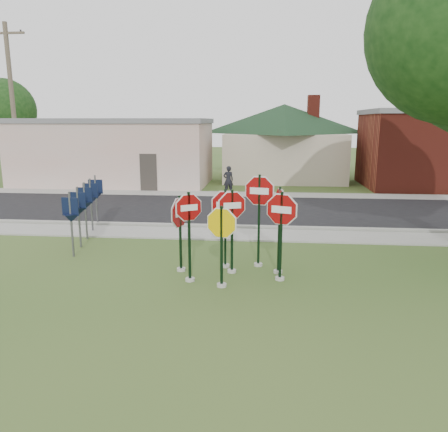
# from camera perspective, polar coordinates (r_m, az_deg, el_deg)

# --- Properties ---
(ground) EXTENTS (120.00, 120.00, 0.00)m
(ground) POSITION_cam_1_polar(r_m,az_deg,el_deg) (10.58, 0.86, -10.18)
(ground) COLOR #33541F
(ground) RESTS_ON ground
(sidewalk_near) EXTENTS (60.00, 1.60, 0.06)m
(sidewalk_near) POSITION_cam_1_polar(r_m,az_deg,el_deg) (15.78, 2.47, -2.44)
(sidewalk_near) COLOR gray
(sidewalk_near) RESTS_ON ground
(road) EXTENTS (60.00, 7.00, 0.04)m
(road) POSITION_cam_1_polar(r_m,az_deg,el_deg) (20.16, 3.15, 0.77)
(road) COLOR black
(road) RESTS_ON ground
(sidewalk_far) EXTENTS (60.00, 1.60, 0.06)m
(sidewalk_far) POSITION_cam_1_polar(r_m,az_deg,el_deg) (24.39, 3.57, 2.81)
(sidewalk_far) COLOR gray
(sidewalk_far) RESTS_ON ground
(curb) EXTENTS (60.00, 0.20, 0.14)m
(curb) POSITION_cam_1_polar(r_m,az_deg,el_deg) (16.74, 2.65, -1.44)
(curb) COLOR gray
(curb) RESTS_ON ground
(stop_sign_center) EXTENTS (0.98, 0.37, 2.38)m
(stop_sign_center) POSITION_cam_1_polar(r_m,az_deg,el_deg) (11.61, 1.05, -0.59)
(stop_sign_center) COLOR #A8A59C
(stop_sign_center) RESTS_ON ground
(stop_sign_yellow) EXTENTS (1.02, 0.26, 2.15)m
(stop_sign_yellow) POSITION_cam_1_polar(r_m,az_deg,el_deg) (10.63, -0.32, -2.77)
(stop_sign_yellow) COLOR #A8A59C
(stop_sign_yellow) RESTS_ON ground
(stop_sign_left) EXTENTS (0.83, 0.51, 2.42)m
(stop_sign_left) POSITION_cam_1_polar(r_m,az_deg,el_deg) (11.00, -4.58, -1.31)
(stop_sign_left) COLOR #A8A59C
(stop_sign_left) RESTS_ON ground
(stop_sign_right) EXTENTS (1.06, 0.41, 2.43)m
(stop_sign_right) POSITION_cam_1_polar(r_m,az_deg,el_deg) (11.13, 7.49, -1.01)
(stop_sign_right) COLOR #A8A59C
(stop_sign_right) RESTS_ON ground
(stop_sign_back_right) EXTENTS (1.12, 0.24, 2.73)m
(stop_sign_back_right) POSITION_cam_1_polar(r_m,az_deg,el_deg) (12.12, 4.62, 1.25)
(stop_sign_back_right) COLOR #A8A59C
(stop_sign_back_right) RESTS_ON ground
(stop_sign_back_left) EXTENTS (1.06, 0.24, 2.34)m
(stop_sign_back_left) POSITION_cam_1_polar(r_m,az_deg,el_deg) (12.05, 0.17, -0.26)
(stop_sign_back_left) COLOR #A8A59C
(stop_sign_back_left) RESTS_ON ground
(stop_sign_far_right) EXTENTS (0.31, 1.13, 2.49)m
(stop_sign_far_right) POSITION_cam_1_polar(r_m,az_deg,el_deg) (11.64, 7.25, -0.19)
(stop_sign_far_right) COLOR #A8A59C
(stop_sign_far_right) RESTS_ON ground
(stop_sign_far_left) EXTENTS (0.39, 1.09, 2.22)m
(stop_sign_far_left) POSITION_cam_1_polar(r_m,az_deg,el_deg) (11.82, -5.75, -0.97)
(stop_sign_far_left) COLOR #A8A59C
(stop_sign_far_left) RESTS_ON ground
(route_sign_row) EXTENTS (1.43, 4.63, 2.00)m
(route_sign_row) POSITION_cam_1_polar(r_m,az_deg,el_deg) (15.78, -17.69, 1.42)
(route_sign_row) COLOR #59595E
(route_sign_row) RESTS_ON ground
(building_stucco) EXTENTS (12.20, 6.20, 4.20)m
(building_stucco) POSITION_cam_1_polar(r_m,az_deg,el_deg) (29.47, -14.06, 8.26)
(building_stucco) COLOR beige
(building_stucco) RESTS_ON ground
(building_house) EXTENTS (11.60, 11.60, 6.20)m
(building_house) POSITION_cam_1_polar(r_m,az_deg,el_deg) (31.77, 7.84, 11.48)
(building_house) COLOR #B4A58F
(building_house) RESTS_ON ground
(utility_pole_near) EXTENTS (2.20, 0.26, 9.50)m
(utility_pole_near) POSITION_cam_1_polar(r_m,az_deg,el_deg) (29.00, -25.87, 12.94)
(utility_pole_near) COLOR brown
(utility_pole_near) RESTS_ON ground
(bg_tree_left) EXTENTS (4.90, 4.90, 7.35)m
(bg_tree_left) POSITION_cam_1_polar(r_m,az_deg,el_deg) (39.63, -26.81, 12.23)
(bg_tree_left) COLOR black
(bg_tree_left) RESTS_ON ground
(pedestrian) EXTENTS (0.66, 0.52, 1.57)m
(pedestrian) POSITION_cam_1_polar(r_m,az_deg,el_deg) (24.18, 0.57, 4.70)
(pedestrian) COLOR black
(pedestrian) RESTS_ON sidewalk_far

